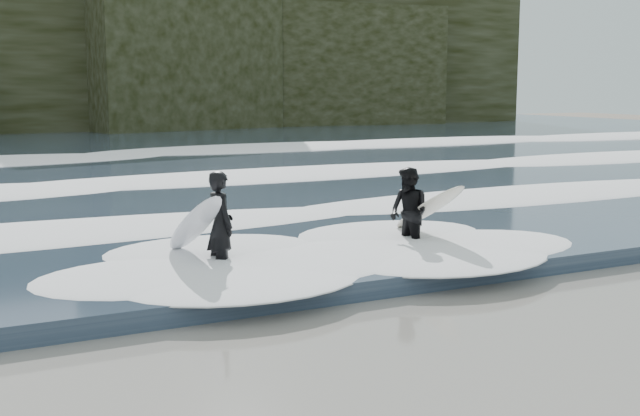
# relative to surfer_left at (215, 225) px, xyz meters

# --- Properties ---
(ground) EXTENTS (120.00, 120.00, 0.00)m
(ground) POSITION_rel_surfer_left_xyz_m (1.87, -5.29, -0.86)
(ground) COLOR #836D59
(ground) RESTS_ON ground
(sea) EXTENTS (90.00, 52.00, 0.30)m
(sea) POSITION_rel_surfer_left_xyz_m (1.87, 23.71, -0.71)
(sea) COLOR #29384A
(sea) RESTS_ON ground
(headland) EXTENTS (70.00, 9.00, 10.00)m
(headland) POSITION_rel_surfer_left_xyz_m (1.87, 40.71, 4.14)
(headland) COLOR black
(headland) RESTS_ON ground
(foam_near) EXTENTS (60.00, 3.20, 0.20)m
(foam_near) POSITION_rel_surfer_left_xyz_m (1.87, 3.71, -0.46)
(foam_near) COLOR white
(foam_near) RESTS_ON sea
(foam_mid) EXTENTS (60.00, 4.00, 0.24)m
(foam_mid) POSITION_rel_surfer_left_xyz_m (1.87, 10.71, -0.44)
(foam_mid) COLOR white
(foam_mid) RESTS_ON sea
(foam_far) EXTENTS (60.00, 4.80, 0.30)m
(foam_far) POSITION_rel_surfer_left_xyz_m (1.87, 19.71, -0.41)
(foam_far) COLOR white
(foam_far) RESTS_ON sea
(surfer_left) EXTENTS (0.96, 1.79, 1.70)m
(surfer_left) POSITION_rel_surfer_left_xyz_m (0.00, 0.00, 0.00)
(surfer_left) COLOR black
(surfer_left) RESTS_ON ground
(surfer_right) EXTENTS (1.06, 1.97, 1.60)m
(surfer_right) POSITION_rel_surfer_left_xyz_m (3.61, -0.06, -0.05)
(surfer_right) COLOR black
(surfer_right) RESTS_ON ground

